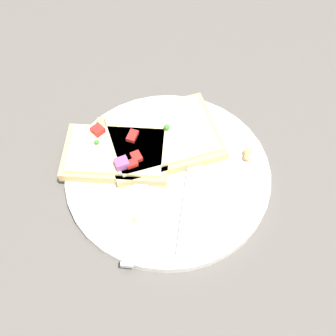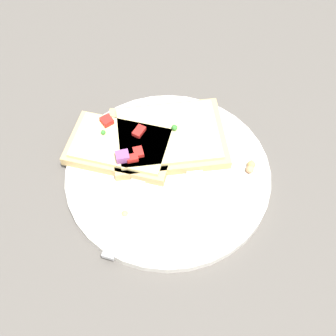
{
  "view_description": "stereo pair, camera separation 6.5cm",
  "coord_description": "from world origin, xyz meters",
  "px_view_note": "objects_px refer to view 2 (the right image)",
  "views": [
    {
      "loc": [
        -0.08,
        0.35,
        0.56
      ],
      "look_at": [
        0.0,
        0.0,
        0.02
      ],
      "focal_mm": 50.0,
      "sensor_mm": 36.0,
      "label": 1
    },
    {
      "loc": [
        -0.14,
        0.33,
        0.56
      ],
      "look_at": [
        0.0,
        0.0,
        0.02
      ],
      "focal_mm": 50.0,
      "sensor_mm": 36.0,
      "label": 2
    }
  ],
  "objects_px": {
    "plate": "(168,174)",
    "fork": "(188,182)",
    "pizza_slice_corner": "(121,146)",
    "knife": "(133,194)",
    "pizza_slice_main": "(168,137)"
  },
  "relations": [
    {
      "from": "fork",
      "to": "pizza_slice_corner",
      "type": "xyz_separation_m",
      "value": [
        0.11,
        -0.01,
        0.01
      ]
    },
    {
      "from": "pizza_slice_main",
      "to": "knife",
      "type": "bearing_deg",
      "value": 55.21
    },
    {
      "from": "knife",
      "to": "fork",
      "type": "bearing_deg",
      "value": -58.61
    },
    {
      "from": "fork",
      "to": "pizza_slice_corner",
      "type": "distance_m",
      "value": 0.11
    },
    {
      "from": "plate",
      "to": "fork",
      "type": "relative_size",
      "value": 1.41
    },
    {
      "from": "pizza_slice_main",
      "to": "fork",
      "type": "bearing_deg",
      "value": 103.67
    },
    {
      "from": "fork",
      "to": "knife",
      "type": "distance_m",
      "value": 0.08
    },
    {
      "from": "plate",
      "to": "fork",
      "type": "xyz_separation_m",
      "value": [
        -0.03,
        0.01,
        0.01
      ]
    },
    {
      "from": "knife",
      "to": "pizza_slice_corner",
      "type": "relative_size",
      "value": 1.42
    },
    {
      "from": "fork",
      "to": "knife",
      "type": "bearing_deg",
      "value": 122.46
    },
    {
      "from": "plate",
      "to": "pizza_slice_corner",
      "type": "bearing_deg",
      "value": -6.15
    },
    {
      "from": "fork",
      "to": "pizza_slice_main",
      "type": "height_order",
      "value": "pizza_slice_main"
    },
    {
      "from": "knife",
      "to": "pizza_slice_main",
      "type": "xyz_separation_m",
      "value": [
        -0.01,
        -0.1,
        0.01
      ]
    },
    {
      "from": "pizza_slice_main",
      "to": "pizza_slice_corner",
      "type": "bearing_deg",
      "value": 6.75
    },
    {
      "from": "pizza_slice_corner",
      "to": "fork",
      "type": "bearing_deg",
      "value": -15.9
    }
  ]
}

